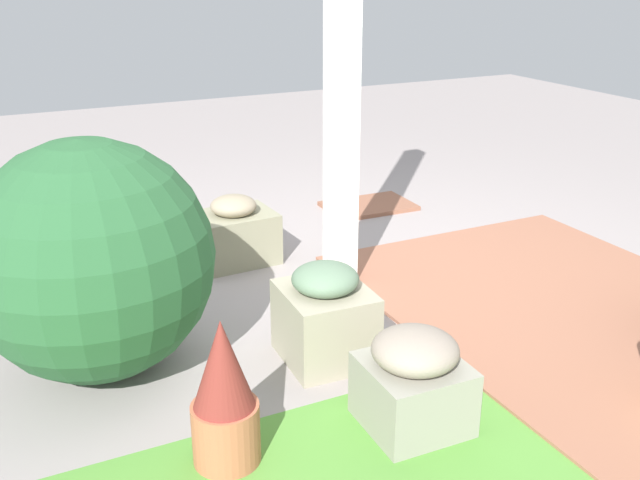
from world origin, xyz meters
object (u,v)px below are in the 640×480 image
stone_planter_far (413,381)px  terracotta_pot_spiky (224,396)px  porch_pillar (342,65)px  stone_planter_nearest (235,233)px  stone_planter_mid (325,316)px  round_shrub (92,260)px  doormat (368,206)px

stone_planter_far → terracotta_pot_spiky: 0.74m
porch_pillar → stone_planter_nearest: 1.25m
stone_planter_mid → terracotta_pot_spiky: size_ratio=0.81×
round_shrub → terracotta_pot_spiky: bearing=107.9°
stone_planter_nearest → round_shrub: 1.37m
porch_pillar → doormat: (-0.81, -1.09, -1.20)m
stone_planter_far → round_shrub: 1.44m
round_shrub → doormat: round_shrub is taller
round_shrub → stone_planter_nearest: bearing=-136.4°
porch_pillar → stone_planter_far: size_ratio=5.93×
doormat → terracotta_pot_spiky: bearing=50.4°
stone_planter_far → terracotta_pot_spiky: bearing=-8.6°
doormat → stone_planter_nearest: bearing=23.5°
stone_planter_mid → terracotta_pot_spiky: (0.65, 0.51, 0.06)m
porch_pillar → terracotta_pot_spiky: porch_pillar is taller
stone_planter_far → doormat: bearing=-116.0°
stone_planter_far → stone_planter_mid: bearing=-83.0°
terracotta_pot_spiky → round_shrub: bearing=-72.1°
terracotta_pot_spiky → stone_planter_nearest: bearing=-110.9°
porch_pillar → round_shrub: bearing=14.7°
stone_planter_mid → stone_planter_far: (-0.08, 0.62, -0.02)m
round_shrub → doormat: size_ratio=1.65×
stone_planter_far → round_shrub: bearing=-44.0°
stone_planter_nearest → terracotta_pot_spiky: bearing=69.1°
stone_planter_mid → doormat: bearing=-124.9°
porch_pillar → stone_planter_nearest: bearing=-51.9°
doormat → stone_planter_mid: bearing=55.1°
porch_pillar → round_shrub: (1.39, 0.36, -0.69)m
stone_planter_mid → doormat: size_ratio=0.73×
stone_planter_nearest → stone_planter_far: stone_planter_nearest is taller
porch_pillar → terracotta_pot_spiky: size_ratio=4.23×
terracotta_pot_spiky → stone_planter_far: bearing=171.4°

